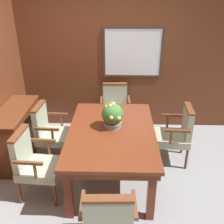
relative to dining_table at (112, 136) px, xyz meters
name	(u,v)px	position (x,y,z in m)	size (l,w,h in m)	color
ground_plane	(102,182)	(-0.14, -0.17, -0.66)	(14.00, 14.00, 0.00)	gray
wall_back	(107,64)	(-0.13, 1.60, 0.57)	(7.20, 0.08, 2.45)	#5B2D19
dining_table	(112,136)	(0.00, 0.00, 0.00)	(1.16, 1.75, 0.75)	maroon
chair_left_near	(34,162)	(-0.97, -0.38, -0.16)	(0.55, 0.55, 0.92)	brown
chair_head_far	(115,108)	(0.02, 1.28, -0.16)	(0.54, 0.54, 0.92)	brown
chair_head_near	(108,221)	(0.01, -1.28, -0.16)	(0.54, 0.54, 0.92)	brown
chair_left_far	(50,131)	(-0.95, 0.40, -0.16)	(0.55, 0.55, 0.92)	brown
chair_right_far	(177,133)	(0.97, 0.40, -0.16)	(0.54, 0.55, 0.92)	brown
potted_plant	(113,116)	(0.01, 0.09, 0.27)	(0.29, 0.31, 0.36)	gray
sideboard_cabinet	(18,134)	(-1.48, 0.42, -0.24)	(0.45, 1.16, 0.84)	#512816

